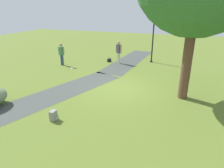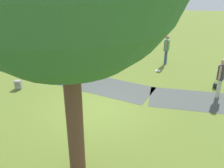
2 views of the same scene
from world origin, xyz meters
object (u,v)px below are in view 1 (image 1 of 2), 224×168
Objects in this scene: spare_backpack_on_lawn at (54,116)px; lamp_post at (153,37)px; handbag_on_grass at (109,60)px; man_near_boulder at (61,53)px; woman_with_handbag at (119,51)px; frisbee_on_grass at (72,68)px.

lamp_post is at bearing 168.11° from spare_backpack_on_lawn.
handbag_on_grass is (1.06, -3.18, -1.86)m from lamp_post.
handbag_on_grass is at bearing 125.59° from man_near_boulder.
lamp_post is 2.82m from woman_with_handbag.
handbag_on_grass reaches higher than frisbee_on_grass.
man_near_boulder is (1.94, -3.80, -0.06)m from woman_with_handbag.
woman_with_handbag is 4.27m from man_near_boulder.
spare_backpack_on_lawn is at bearing -11.89° from lamp_post.
handbag_on_grass is at bearing -71.61° from lamp_post.
frisbee_on_grass is at bearing 68.33° from man_near_boulder.
man_near_boulder is at bearing -149.38° from spare_backpack_on_lawn.
woman_with_handbag is (1.23, -2.33, -1.00)m from lamp_post.
man_near_boulder reaches higher than spare_backpack_on_lawn.
woman_with_handbag reaches higher than handbag_on_grass.
lamp_post reaches higher than man_near_boulder.
spare_backpack_on_lawn is 1.47× the size of frisbee_on_grass.
handbag_on_grass is at bearing -173.15° from spare_backpack_on_lawn.
woman_with_handbag is 1.21m from handbag_on_grass.
man_near_boulder reaches higher than handbag_on_grass.
woman_with_handbag is at bearing 131.44° from frisbee_on_grass.
spare_backpack_on_lawn is at bearing 6.85° from handbag_on_grass.
man_near_boulder is at bearing -62.64° from lamp_post.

